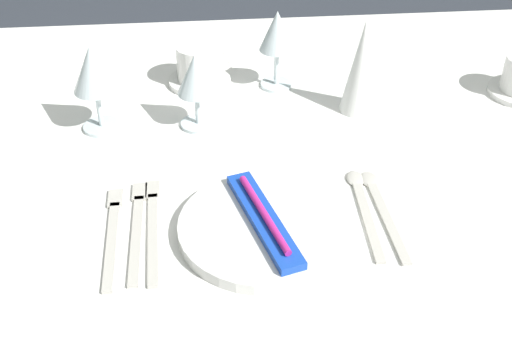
% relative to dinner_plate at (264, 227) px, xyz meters
% --- Properties ---
extents(dining_table, '(1.80, 1.11, 0.74)m').
position_rel_dinner_plate_xyz_m(dining_table, '(0.03, 0.20, -0.09)').
color(dining_table, white).
rests_on(dining_table, ground).
extents(dinner_plate, '(0.24, 0.24, 0.02)m').
position_rel_dinner_plate_xyz_m(dinner_plate, '(0.00, 0.00, 0.00)').
color(dinner_plate, white).
rests_on(dinner_plate, dining_table).
extents(toothbrush_package, '(0.09, 0.21, 0.02)m').
position_rel_dinner_plate_xyz_m(toothbrush_package, '(0.00, 0.00, 0.02)').
color(toothbrush_package, blue).
rests_on(toothbrush_package, dinner_plate).
extents(fork_outer, '(0.03, 0.22, 0.00)m').
position_rel_dinner_plate_xyz_m(fork_outer, '(-0.16, 0.03, -0.01)').
color(fork_outer, beige).
rests_on(fork_outer, dining_table).
extents(fork_inner, '(0.02, 0.22, 0.00)m').
position_rel_dinner_plate_xyz_m(fork_inner, '(-0.18, 0.03, -0.01)').
color(fork_inner, beige).
rests_on(fork_inner, dining_table).
extents(fork_salad, '(0.02, 0.21, 0.00)m').
position_rel_dinner_plate_xyz_m(fork_salad, '(-0.21, 0.02, -0.01)').
color(fork_salad, beige).
rests_on(fork_salad, dining_table).
extents(spoon_soup, '(0.03, 0.21, 0.01)m').
position_rel_dinner_plate_xyz_m(spoon_soup, '(0.15, 0.05, -0.01)').
color(spoon_soup, beige).
rests_on(spoon_soup, dining_table).
extents(spoon_dessert, '(0.03, 0.21, 0.01)m').
position_rel_dinner_plate_xyz_m(spoon_dessert, '(0.18, 0.05, -0.01)').
color(spoon_dessert, beige).
rests_on(spoon_dessert, dining_table).
extents(saucer_left, '(0.12, 0.12, 0.01)m').
position_rel_dinner_plate_xyz_m(saucer_left, '(-0.08, 0.45, -0.00)').
color(saucer_left, white).
rests_on(saucer_left, dining_table).
extents(coffee_cup_left, '(0.11, 0.08, 0.07)m').
position_rel_dinner_plate_xyz_m(coffee_cup_left, '(-0.08, 0.45, 0.04)').
color(coffee_cup_left, white).
rests_on(coffee_cup_left, saucer_left).
extents(wine_glass_centre, '(0.07, 0.07, 0.16)m').
position_rel_dinner_plate_xyz_m(wine_glass_centre, '(-0.26, 0.30, 0.10)').
color(wine_glass_centre, silver).
rests_on(wine_glass_centre, dining_table).
extents(wine_glass_left, '(0.07, 0.07, 0.15)m').
position_rel_dinner_plate_xyz_m(wine_glass_left, '(0.07, 0.42, 0.10)').
color(wine_glass_left, silver).
rests_on(wine_glass_left, dining_table).
extents(wine_glass_right, '(0.07, 0.07, 0.14)m').
position_rel_dinner_plate_xyz_m(wine_glass_right, '(-0.09, 0.29, 0.08)').
color(wine_glass_right, silver).
rests_on(wine_glass_right, dining_table).
extents(napkin_folded, '(0.07, 0.07, 0.18)m').
position_rel_dinner_plate_xyz_m(napkin_folded, '(0.20, 0.32, 0.08)').
color(napkin_folded, white).
rests_on(napkin_folded, dining_table).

